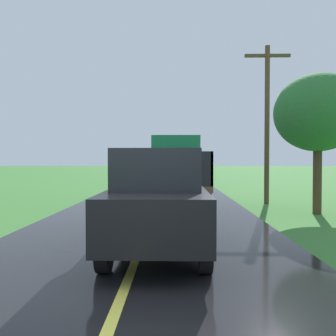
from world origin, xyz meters
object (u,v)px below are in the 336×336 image
object	(u,v)px
banana_truck_near	(176,168)
utility_pole_roadside	(267,119)
banana_truck_far	(175,164)
roadside_tree_near_left	(318,113)
following_car	(158,199)

from	to	relation	value
banana_truck_near	utility_pole_roadside	world-z (taller)	utility_pole_roadside
banana_truck_far	utility_pole_roadside	bearing A→B (deg)	-76.24
utility_pole_roadside	roadside_tree_near_left	world-z (taller)	utility_pole_roadside
banana_truck_near	utility_pole_roadside	bearing A→B (deg)	-4.78
banana_truck_near	roadside_tree_near_left	size ratio (longest dim) A/B	1.24
banana_truck_near	following_car	bearing A→B (deg)	-92.59
banana_truck_far	roadside_tree_near_left	xyz separation A→B (m)	(4.75, -18.02, 1.89)
utility_pole_roadside	following_car	distance (m)	8.96
banana_truck_near	roadside_tree_near_left	distance (m)	5.87
banana_truck_near	roadside_tree_near_left	bearing A→B (deg)	-31.74
utility_pole_roadside	following_car	bearing A→B (deg)	-118.43
following_car	banana_truck_far	bearing A→B (deg)	89.17
banana_truck_far	banana_truck_near	bearing A→B (deg)	-89.90
utility_pole_roadside	following_car	xyz separation A→B (m)	(-4.11, -7.59, -2.44)
banana_truck_far	roadside_tree_near_left	distance (m)	18.73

